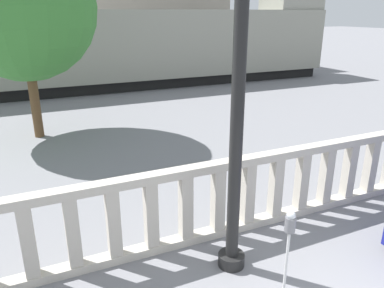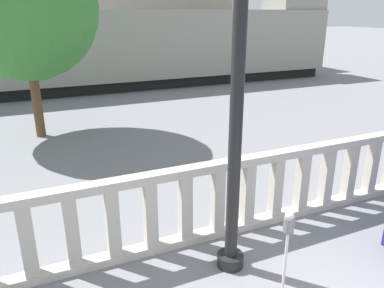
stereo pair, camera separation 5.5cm
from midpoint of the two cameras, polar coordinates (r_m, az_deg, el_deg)
name	(u,v)px [view 2 (the right image)]	position (r m, az deg, el deg)	size (l,w,h in m)	color
balustrade	(233,196)	(6.76, 6.47, -7.94)	(17.65, 0.24, 1.42)	#BCB5A8
lamppost	(239,40)	(5.03, 7.55, 15.49)	(0.42, 0.42, 6.73)	black
parking_meter	(288,232)	(5.23, 14.73, -12.86)	(0.14, 0.14, 1.38)	silver
train_near	(139,48)	(20.24, -7.99, 14.34)	(22.73, 2.73, 4.53)	black
train_far	(50,45)	(26.99, -20.82, 13.91)	(19.41, 2.70, 3.92)	black
tree_left	(23,7)	(12.55, -24.20, 18.54)	(4.31, 4.31, 6.11)	brown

